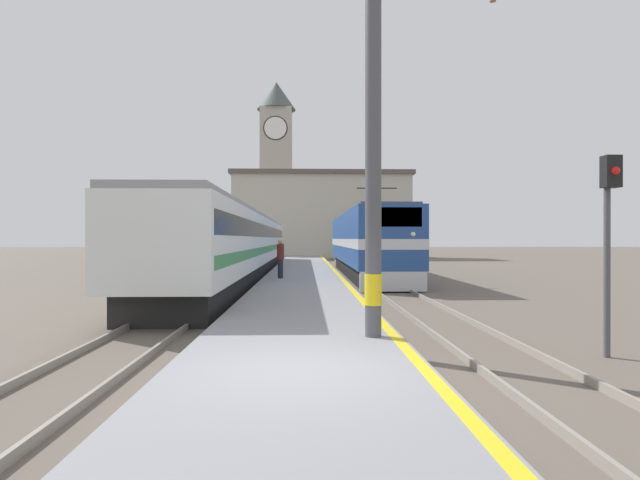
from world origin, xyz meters
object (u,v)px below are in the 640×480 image
locomotive_train (365,243)px  signal_post (609,222)px  catenary_mast (377,140)px  clock_tower (276,162)px  person_on_platform (280,257)px  passenger_train (243,244)px

locomotive_train → signal_post: locomotive_train is taller
locomotive_train → catenary_mast: 20.75m
locomotive_train → catenary_mast: size_ratio=2.57×
clock_tower → signal_post: (9.86, -61.71, -10.55)m
person_on_platform → clock_tower: (-2.96, 47.24, 11.74)m
locomotive_train → passenger_train: locomotive_train is taller
catenary_mast → person_on_platform: 14.67m
locomotive_train → catenary_mast: bearing=-96.2°
locomotive_train → passenger_train: size_ratio=0.56×
locomotive_train → person_on_platform: bearing=-127.2°
signal_post → person_on_platform: bearing=115.5°
passenger_train → signal_post: (9.34, -19.95, 0.60)m
locomotive_train → catenary_mast: (-2.24, -20.51, 2.15)m
passenger_train → clock_tower: (-0.52, 41.76, 11.15)m
clock_tower → passenger_train: bearing=-89.3°
catenary_mast → clock_tower: bearing=95.1°
passenger_train → signal_post: 22.04m
locomotive_train → clock_tower: clock_tower is taller
passenger_train → catenary_mast: bearing=-75.7°
passenger_train → signal_post: bearing=-64.9°
locomotive_train → clock_tower: (-7.76, 40.91, 11.14)m
signal_post → passenger_train: bearing=115.1°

